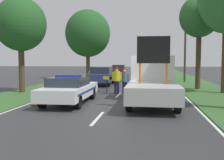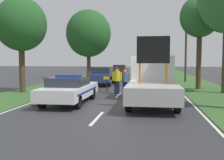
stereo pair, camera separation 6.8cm
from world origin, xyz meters
TOP-DOWN VIEW (x-y plane):
  - ground_plane at (0.00, 0.00)m, footprint 160.00×160.00m
  - lane_markings at (0.00, 14.77)m, footprint 8.03×65.11m
  - grass_verge_left at (-5.89, 20.00)m, footprint 3.66×120.00m
  - grass_verge_right at (5.89, 20.00)m, footprint 3.66×120.00m
  - police_car at (-2.03, -0.00)m, footprint 1.88×4.82m
  - work_truck at (2.03, 0.66)m, footprint 2.22×5.72m
  - road_barrier at (0.06, 4.78)m, footprint 2.48×0.08m
  - police_officer at (-0.14, 3.75)m, footprint 0.60×0.38m
  - pedestrian_civilian at (0.35, 3.91)m, footprint 0.55×0.35m
  - traffic_cone_near_police at (3.40, 2.54)m, footprint 0.45×0.45m
  - traffic_cone_centre_front at (-1.72, 5.08)m, footprint 0.45×0.45m
  - traffic_cone_near_truck at (-3.38, -0.91)m, footprint 0.34×0.34m
  - traffic_cone_behind_barrier at (-2.51, 6.15)m, footprint 0.49×0.49m
  - traffic_cone_lane_edge at (2.55, 4.05)m, footprint 0.42×0.42m
  - queued_car_hatch_blue at (-2.14, 9.68)m, footprint 1.79×4.64m
  - queued_car_sedan_black at (2.23, 16.44)m, footprint 1.71×4.10m
  - queued_car_wagon_maroon at (-2.20, 23.18)m, footprint 1.81×4.09m
  - roadside_tree_near_right at (-6.43, 3.74)m, footprint 3.32×3.32m
  - roadside_tree_mid_right at (5.42, 7.38)m, footprint 2.85×2.85m
  - roadside_tree_far_left at (-5.09, 17.02)m, footprint 5.10×5.10m
  - utility_pole at (5.34, 13.92)m, footprint 1.20×0.20m

SIDE VIEW (x-z plane):
  - ground_plane at x=0.00m, z-range 0.00..0.00m
  - lane_markings at x=0.00m, z-range 0.00..0.01m
  - grass_verge_left at x=-5.89m, z-range 0.00..0.03m
  - grass_verge_right at x=5.89m, z-range 0.00..0.03m
  - traffic_cone_near_truck at x=-3.38m, z-range 0.00..0.48m
  - traffic_cone_lane_edge at x=2.55m, z-range 0.00..0.58m
  - traffic_cone_centre_front at x=-1.72m, z-range 0.00..0.62m
  - traffic_cone_near_police at x=3.40m, z-range 0.00..0.62m
  - traffic_cone_behind_barrier at x=-2.51m, z-range 0.00..0.68m
  - police_car at x=-2.03m, z-range -0.01..1.40m
  - queued_car_wagon_maroon at x=-2.20m, z-range 0.04..1.56m
  - queued_car_hatch_blue at x=-2.14m, z-range 0.04..1.61m
  - queued_car_sedan_black at x=2.23m, z-range 0.03..1.62m
  - road_barrier at x=0.06m, z-range 0.33..1.37m
  - pedestrian_civilian at x=0.35m, z-range 0.13..1.68m
  - police_officer at x=-0.14m, z-range 0.16..1.83m
  - work_truck at x=2.03m, z-range -0.48..2.69m
  - utility_pole at x=5.34m, z-range 0.11..6.93m
  - roadside_tree_near_right at x=-6.43m, z-range 1.33..7.54m
  - roadside_tree_far_left at x=-5.09m, z-range 1.24..9.12m
  - roadside_tree_mid_right at x=5.42m, z-range 1.82..8.60m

